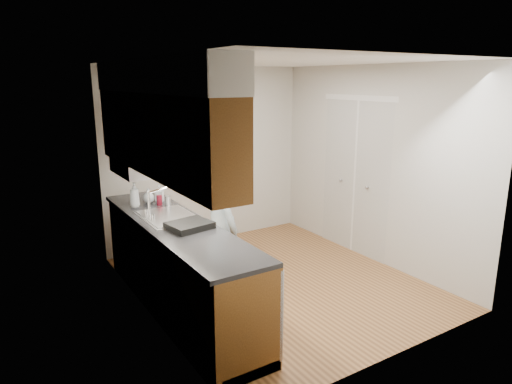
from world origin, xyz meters
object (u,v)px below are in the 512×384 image
(soda_can, at_px, (159,200))
(dish_rack, at_px, (190,225))
(person, at_px, (219,218))
(soap_bottle_b, at_px, (159,193))
(soap_bottle_a, at_px, (134,194))
(soap_bottle_c, at_px, (148,195))
(steel_can, at_px, (168,201))

(soda_can, distance_m, dish_rack, 0.95)
(person, bearing_deg, soap_bottle_b, 20.88)
(soap_bottle_a, height_order, dish_rack, soap_bottle_a)
(soap_bottle_c, height_order, dish_rack, soap_bottle_c)
(soap_bottle_a, bearing_deg, soap_bottle_b, 13.29)
(soap_bottle_b, relative_size, soap_bottle_c, 1.14)
(soap_bottle_a, distance_m, soda_can, 0.28)
(soap_bottle_b, relative_size, steel_can, 1.57)
(soap_bottle_b, xyz_separation_m, soda_can, (-0.06, -0.14, -0.04))
(soap_bottle_b, relative_size, soda_can, 1.73)
(soap_bottle_a, relative_size, soap_bottle_c, 1.67)
(soda_can, bearing_deg, dish_rack, -93.43)
(soap_bottle_b, bearing_deg, soda_can, -111.34)
(steel_can, bearing_deg, soap_bottle_c, 113.23)
(soap_bottle_a, bearing_deg, steel_can, -32.10)
(soap_bottle_a, relative_size, soda_can, 2.53)
(soap_bottle_c, xyz_separation_m, dish_rack, (0.01, -1.11, -0.05))
(soap_bottle_b, bearing_deg, dish_rack, -95.92)
(soap_bottle_a, distance_m, soap_bottle_b, 0.33)
(soap_bottle_b, bearing_deg, steel_can, -90.69)
(person, xyz_separation_m, soda_can, (-0.45, 0.59, 0.14))
(soap_bottle_b, relative_size, dish_rack, 0.50)
(soda_can, bearing_deg, soap_bottle_b, 68.66)
(soap_bottle_a, height_order, soap_bottle_b, soap_bottle_a)
(soap_bottle_c, bearing_deg, soda_can, -66.72)
(soda_can, bearing_deg, steel_can, -66.84)
(soda_can, height_order, dish_rack, soda_can)
(dish_rack, bearing_deg, soap_bottle_c, 81.39)
(soap_bottle_a, xyz_separation_m, steel_can, (0.31, -0.20, -0.08))
(person, height_order, soap_bottle_c, person)
(soda_can, relative_size, steel_can, 0.91)
(steel_can, bearing_deg, soap_bottle_a, 147.90)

